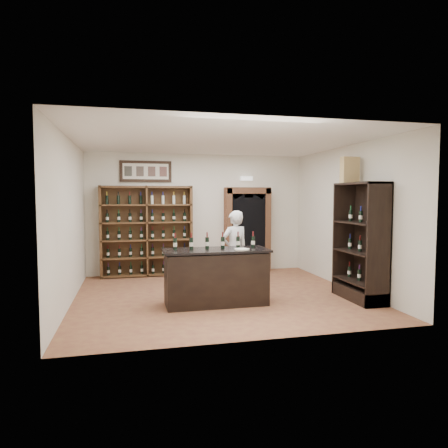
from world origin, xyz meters
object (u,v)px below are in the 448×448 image
(wine_shelf, at_px, (147,231))
(shopkeeper, at_px, (235,250))
(wine_crate, at_px, (350,170))
(tasting_counter, at_px, (216,277))
(counter_bottle_0, at_px, (175,244))
(side_cabinet, at_px, (361,260))

(wine_shelf, distance_m, shopkeeper, 2.54)
(wine_shelf, distance_m, wine_crate, 4.91)
(tasting_counter, distance_m, counter_bottle_0, 0.95)
(wine_shelf, bearing_deg, counter_bottle_0, -82.39)
(tasting_counter, relative_size, shopkeeper, 1.14)
(tasting_counter, xyz_separation_m, shopkeeper, (0.64, 1.10, 0.33))
(side_cabinet, bearing_deg, counter_bottle_0, 173.56)
(wine_shelf, distance_m, side_cabinet, 5.02)
(side_cabinet, bearing_deg, wine_shelf, 139.79)
(side_cabinet, relative_size, wine_crate, 4.36)
(shopkeeper, distance_m, wine_crate, 2.80)
(wine_shelf, distance_m, tasting_counter, 3.19)
(shopkeeper, xyz_separation_m, wine_crate, (2.04, -1.00, 1.63))
(wine_shelf, height_order, tasting_counter, wine_shelf)
(wine_shelf, height_order, shopkeeper, wine_shelf)
(wine_shelf, bearing_deg, shopkeeper, -46.52)
(side_cabinet, bearing_deg, shopkeeper, 146.12)
(wine_shelf, bearing_deg, wine_crate, -36.86)
(counter_bottle_0, height_order, wine_crate, wine_crate)
(tasting_counter, bearing_deg, wine_crate, 2.14)
(tasting_counter, height_order, shopkeeper, shopkeeper)
(tasting_counter, relative_size, side_cabinet, 0.85)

